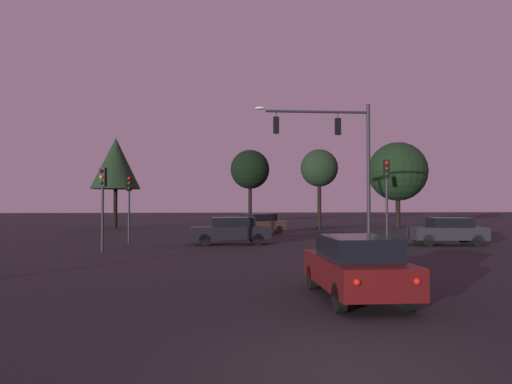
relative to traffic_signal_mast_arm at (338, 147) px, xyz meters
The scene contains 13 objects.
ground_plane 9.38m from the traffic_signal_mast_arm, 130.79° to the left, with size 168.00×168.00×0.00m, color black.
traffic_signal_mast_arm is the anchor object (origin of this frame).
traffic_light_corner_left 12.28m from the traffic_signal_mast_arm, 166.30° to the left, with size 0.34×0.37×3.93m.
traffic_light_corner_right 12.49m from the traffic_signal_mast_arm, 169.05° to the right, with size 0.35×0.38×4.00m.
traffic_light_median 3.77m from the traffic_signal_mast_arm, 54.95° to the right, with size 0.35×0.38×4.47m.
car_nearside_lane 15.08m from the traffic_signal_mast_arm, 103.67° to the right, with size 1.79×4.30×1.52m.
car_crossing_left 7.52m from the traffic_signal_mast_arm, 165.84° to the left, with size 4.57×1.93×1.52m.
car_crossing_right 7.62m from the traffic_signal_mast_arm, ahead, with size 4.16×2.20×1.52m.
car_far_lane 11.40m from the traffic_signal_mast_arm, 109.51° to the left, with size 4.64×3.90×1.52m.
tree_behind_sign 23.65m from the traffic_signal_mast_arm, 97.11° to the left, with size 4.05×4.05×7.84m.
tree_left_far 20.81m from the traffic_signal_mast_arm, 59.30° to the left, with size 5.55×5.55×8.09m.
tree_center_horizon 14.57m from the traffic_signal_mast_arm, 81.04° to the left, with size 3.20×3.20×6.92m.
tree_right_cluster 24.42m from the traffic_signal_mast_arm, 129.74° to the left, with size 4.46×4.46×8.28m.
Camera 1 is at (-1.86, -6.46, 2.32)m, focal length 33.11 mm.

